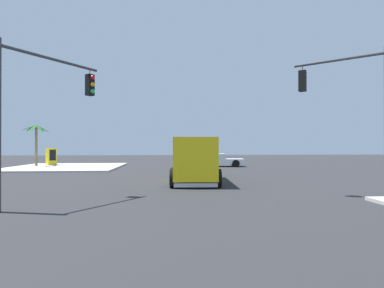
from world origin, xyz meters
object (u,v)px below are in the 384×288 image
(traffic_light_primary, at_px, (355,102))
(vending_machine_red, at_px, (51,156))
(delivery_truck, at_px, (194,158))
(traffic_light_secondary, at_px, (36,102))
(pickup_white, at_px, (218,160))
(palm_tree_far, at_px, (36,138))

(traffic_light_primary, relative_size, vending_machine_red, 3.28)
(delivery_truck, relative_size, vending_machine_red, 4.23)
(traffic_light_secondary, distance_m, vending_machine_red, 23.06)
(delivery_truck, relative_size, traffic_light_secondary, 1.31)
(traffic_light_secondary, bearing_deg, traffic_light_primary, -89.37)
(delivery_truck, relative_size, pickup_white, 1.46)
(traffic_light_secondary, xyz_separation_m, palm_tree_far, (19.91, 9.01, -0.83))
(traffic_light_primary, bearing_deg, traffic_light_secondary, 90.63)
(pickup_white, bearing_deg, vending_machine_red, 83.84)
(traffic_light_secondary, distance_m, pickup_white, 22.18)
(delivery_truck, xyz_separation_m, traffic_light_primary, (-7.03, -6.21, 2.65))
(vending_machine_red, relative_size, palm_tree_far, 0.43)
(traffic_light_primary, distance_m, palm_tree_far, 29.44)
(palm_tree_far, bearing_deg, pickup_white, -91.44)
(traffic_light_primary, distance_m, vending_machine_red, 29.94)
(traffic_light_primary, distance_m, pickup_white, 19.75)
(vending_machine_red, bearing_deg, delivery_truck, -134.16)
(traffic_light_secondary, height_order, vending_machine_red, traffic_light_secondary)
(delivery_truck, height_order, traffic_light_secondary, traffic_light_secondary)
(traffic_light_primary, relative_size, pickup_white, 1.13)
(traffic_light_primary, bearing_deg, delivery_truck, 41.42)
(palm_tree_far, bearing_deg, traffic_light_secondary, -155.67)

